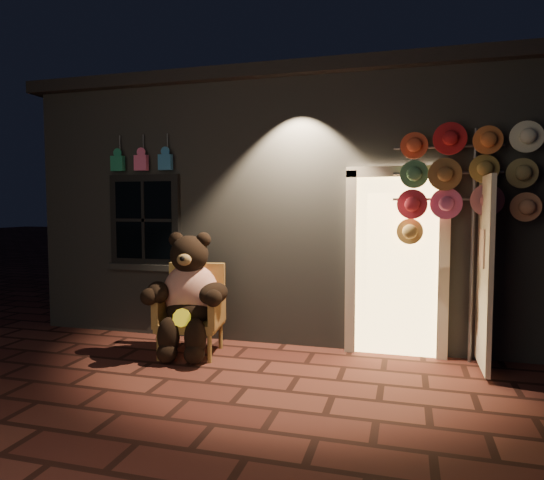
% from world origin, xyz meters
% --- Properties ---
extents(ground, '(60.00, 60.00, 0.00)m').
position_xyz_m(ground, '(0.00, 0.00, 0.00)').
color(ground, brown).
rests_on(ground, ground).
extents(shop_building, '(7.30, 5.95, 3.51)m').
position_xyz_m(shop_building, '(0.00, 3.99, 1.74)').
color(shop_building, slate).
rests_on(shop_building, ground).
extents(wicker_armchair, '(0.80, 0.75, 1.05)m').
position_xyz_m(wicker_armchair, '(-0.97, 0.90, 0.52)').
color(wicker_armchair, olive).
rests_on(wicker_armchair, ground).
extents(teddy_bear, '(1.03, 0.86, 1.43)m').
position_xyz_m(teddy_bear, '(-0.95, 0.76, 0.72)').
color(teddy_bear, red).
rests_on(teddy_bear, ground).
extents(hat_rack, '(1.50, 0.22, 2.60)m').
position_xyz_m(hat_rack, '(2.03, 1.28, 2.03)').
color(hat_rack, '#59595E').
rests_on(hat_rack, ground).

